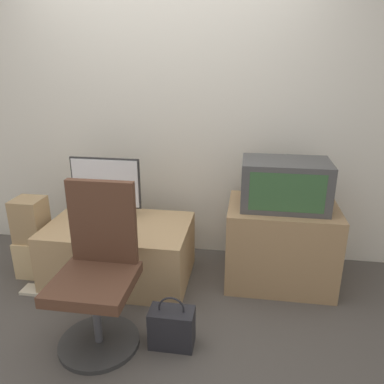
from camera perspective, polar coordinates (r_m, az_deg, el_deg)
ground_plane at (r=2.62m, az=-9.81°, el=-21.46°), size 12.00×12.00×0.00m
wall_back at (r=3.29m, az=-3.80°, el=12.37°), size 4.40×0.05×2.60m
desk at (r=3.13m, az=-10.92°, el=-8.87°), size 1.12×0.70×0.48m
side_stand at (r=3.08m, az=13.28°, el=-7.67°), size 0.83×0.60×0.65m
main_monitor at (r=3.10m, az=-12.97°, el=0.65°), size 0.57×0.21×0.50m
keyboard at (r=2.99m, az=-14.31°, el=-5.26°), size 0.36×0.13×0.01m
mouse at (r=2.91m, az=-10.03°, el=-5.46°), size 0.05×0.04×0.03m
crt_tv at (r=2.87m, az=13.97°, el=1.16°), size 0.64×0.40×0.36m
office_chair at (r=2.42m, az=-14.16°, el=-12.48°), size 0.51×0.51×1.03m
cardboard_box_lower at (r=3.44m, az=-22.68°, el=-8.96°), size 0.25×0.26×0.31m
cardboard_box_upper at (r=3.30m, az=-23.42°, el=-3.86°), size 0.23×0.23×0.35m
handbag at (r=2.48m, az=-3.09°, el=-19.88°), size 0.28×0.16×0.35m
book at (r=3.25m, az=-22.63°, el=-13.64°), size 0.22×0.13×0.02m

